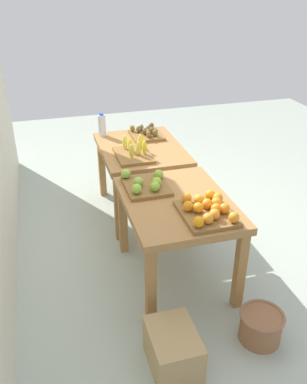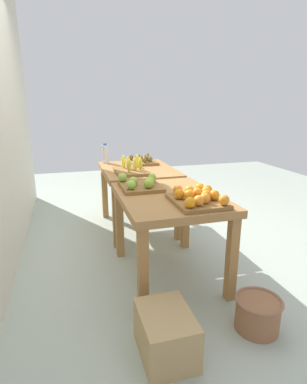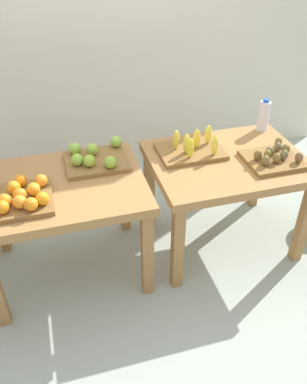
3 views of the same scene
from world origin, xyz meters
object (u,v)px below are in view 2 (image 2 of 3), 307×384
display_table_right (138,177)px  orange_bin (198,197)px  watermelon_pile (141,194)px  display_table_left (169,207)px  apple_bin (140,184)px  banana_crate (131,169)px  water_bottle (105,154)px  wicker_basket (258,313)px  cardboard_produce_box (166,334)px  kiwi_bin (143,161)px

display_table_right → orange_bin: size_ratio=2.33×
watermelon_pile → display_table_right: bearing=164.5°
display_table_left → apple_bin: (0.25, 0.18, 0.14)m
orange_bin → banana_crate: (1.17, 0.26, -0.00)m
display_table_right → water_bottle: 0.57m
orange_bin → apple_bin: bearing=31.4°
wicker_basket → water_bottle: bearing=15.9°
banana_crate → water_bottle: water_bottle is taller
display_table_left → cardboard_produce_box: bearing=160.4°
display_table_right → banana_crate: (-0.22, 0.12, 0.15)m
display_table_right → wicker_basket: 2.02m
watermelon_pile → wicker_basket: watermelon_pile is taller
display_table_left → cardboard_produce_box: 1.02m
kiwi_bin → watermelon_pile: kiwi_bin is taller
display_table_right → watermelon_pile: bearing=-15.5°
kiwi_bin → water_bottle: 0.47m
display_table_right → kiwi_bin: bearing=-25.4°
watermelon_pile → wicker_basket: 2.86m
orange_bin → kiwi_bin: bearing=0.3°
water_bottle → cardboard_produce_box: (-2.38, -0.02, -0.70)m
display_table_right → display_table_left: bearing=180.0°
watermelon_pile → cardboard_produce_box: size_ratio=1.57×
display_table_left → kiwi_bin: kiwi_bin is taller
watermelon_pile → wicker_basket: size_ratio=2.03×
water_bottle → wicker_basket: 2.54m
banana_crate → wicker_basket: 1.89m
orange_bin → watermelon_pile: size_ratio=0.71×
banana_crate → orange_bin: bearing=-167.6°
water_bottle → cardboard_produce_box: water_bottle is taller
display_table_right → kiwi_bin: kiwi_bin is taller
orange_bin → banana_crate: bearing=12.4°
display_table_left → cardboard_produce_box: display_table_left is taller
banana_crate → display_table_right: bearing=-29.8°
watermelon_pile → display_table_left: bearing=172.8°
cardboard_produce_box → watermelon_pile: bearing=-10.9°
banana_crate → kiwi_bin: size_ratio=1.22×
orange_bin → apple_bin: apple_bin is taller
orange_bin → kiwi_bin: 1.65m
display_table_left → orange_bin: size_ratio=2.33×
water_bottle → display_table_right: bearing=-142.9°
display_table_right → watermelon_pile: 1.08m
kiwi_bin → water_bottle: size_ratio=1.47×
display_table_left → orange_bin: 0.33m
display_table_left → watermelon_pile: size_ratio=1.65×
apple_bin → water_bottle: bearing=5.9°
orange_bin → watermelon_pile: orange_bin is taller
display_table_left → banana_crate: (0.90, 0.12, 0.15)m
display_table_left → water_bottle: water_bottle is taller
orange_bin → cardboard_produce_box: size_ratio=1.11×
water_bottle → cardboard_produce_box: bearing=-179.6°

